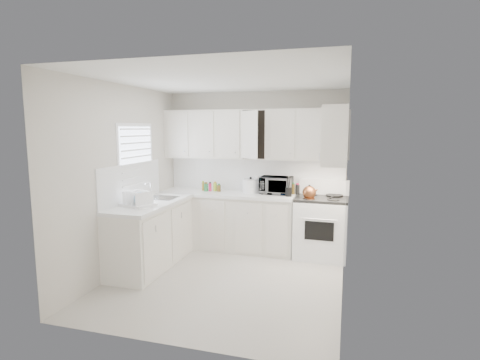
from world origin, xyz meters
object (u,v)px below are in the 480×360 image
(stove, at_px, (321,219))
(utensil_crock, at_px, (289,186))
(tea_kettle, at_px, (309,192))
(microwave, at_px, (276,183))
(rice_cooker, at_px, (251,185))
(dish_rack, at_px, (138,197))

(stove, bearing_deg, utensil_crock, -172.67)
(tea_kettle, bearing_deg, microwave, 163.11)
(microwave, bearing_deg, rice_cooker, -177.54)
(rice_cooker, height_order, dish_rack, rice_cooker)
(stove, height_order, dish_rack, stove)
(stove, relative_size, dish_rack, 2.79)
(microwave, xyz_separation_m, dish_rack, (-1.64, -1.47, -0.05))
(stove, distance_m, tea_kettle, 0.51)
(stove, distance_m, microwave, 0.91)
(microwave, relative_size, dish_rack, 1.16)
(stove, xyz_separation_m, utensil_crock, (-0.51, -0.05, 0.51))
(rice_cooker, bearing_deg, stove, 9.10)
(tea_kettle, distance_m, dish_rack, 2.50)
(stove, xyz_separation_m, tea_kettle, (-0.18, -0.16, 0.45))
(rice_cooker, bearing_deg, utensil_crock, 0.17)
(utensil_crock, relative_size, dish_rack, 0.76)
(utensil_crock, distance_m, dish_rack, 2.27)
(stove, height_order, tea_kettle, stove)
(microwave, height_order, dish_rack, microwave)
(tea_kettle, relative_size, microwave, 0.51)
(microwave, bearing_deg, dish_rack, -135.79)
(microwave, distance_m, dish_rack, 2.20)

